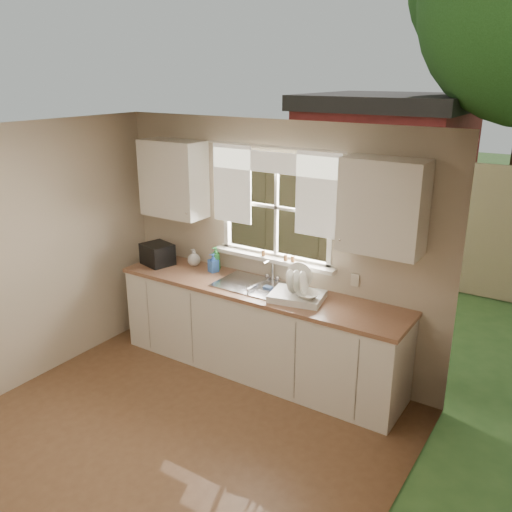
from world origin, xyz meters
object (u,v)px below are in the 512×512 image
Objects in this scene: dish_rack at (297,293)px; cup at (154,261)px; soap_bottle_a at (216,259)px; black_appliance at (157,254)px.

dish_rack reaches higher than cup.
cup is at bearing -179.89° from dish_rack.
dish_rack is 1.13m from soap_bottle_a.
cup is at bearing -117.51° from black_appliance.
dish_rack is 1.74× the size of black_appliance.
soap_bottle_a is 0.68m from black_appliance.
dish_rack reaches higher than black_appliance.
soap_bottle_a reaches higher than black_appliance.
dish_rack reaches higher than soap_bottle_a.
black_appliance is at bearing 37.81° from cup.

